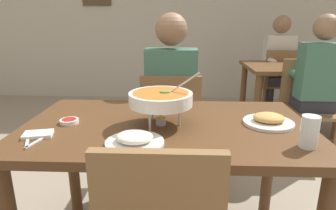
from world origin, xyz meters
TOP-DOWN VIEW (x-y plane):
  - cafe_rear_partition at (0.00, 3.40)m, footprint 10.00×0.10m
  - dining_table_main at (0.00, 0.00)m, footprint 1.39×0.82m
  - chair_diner_main at (-0.00, 0.70)m, footprint 0.44×0.44m
  - diner_main at (0.00, 0.73)m, footprint 0.40×0.45m
  - curry_bowl at (-0.03, -0.02)m, footprint 0.33×0.30m
  - rice_plate at (-0.12, -0.25)m, footprint 0.24×0.24m
  - appetizer_plate at (0.49, 0.01)m, footprint 0.24×0.24m
  - sauce_dish at (-0.48, -0.01)m, footprint 0.09×0.09m
  - napkin_folded at (-0.55, -0.18)m, footprint 0.14×0.11m
  - fork_utensil at (-0.57, -0.23)m, footprint 0.08×0.16m
  - spoon_utensil at (-0.52, -0.23)m, footprint 0.05×0.17m
  - drink_glass at (0.57, -0.24)m, footprint 0.07×0.07m
  - dining_table_far at (1.30, 1.88)m, footprint 1.00×0.80m
  - chair_bg_left at (1.34, 2.39)m, footprint 0.46×0.46m
  - chair_bg_middle at (1.26, 1.38)m, footprint 0.45×0.45m
  - patron_bg_left at (1.33, 2.43)m, footprint 0.40×0.45m
  - patron_bg_middle at (1.30, 1.31)m, footprint 0.40×0.45m

SIDE VIEW (x-z plane):
  - chair_diner_main at x=0.00m, z-range 0.06..0.96m
  - chair_bg_left at x=1.34m, z-range 0.06..0.96m
  - chair_bg_middle at x=1.26m, z-range 0.06..0.96m
  - dining_table_far at x=1.30m, z-range 0.25..1.02m
  - dining_table_main at x=0.00m, z-range 0.27..1.05m
  - diner_main at x=0.00m, z-range 0.09..1.40m
  - patron_bg_left at x=1.33m, z-range 0.09..1.40m
  - patron_bg_middle at x=1.30m, z-range 0.09..1.40m
  - fork_utensil at x=-0.57m, z-range 0.78..0.78m
  - spoon_utensil at x=-0.52m, z-range 0.78..0.78m
  - napkin_folded at x=-0.55m, z-range 0.78..0.79m
  - sauce_dish at x=-0.48m, z-range 0.78..0.80m
  - rice_plate at x=-0.12m, z-range 0.77..0.82m
  - appetizer_plate at x=0.49m, z-range 0.77..0.82m
  - drink_glass at x=0.57m, z-range 0.77..0.90m
  - curry_bowl at x=-0.03m, z-range 0.78..1.03m
  - cafe_rear_partition at x=0.00m, z-range 0.00..3.00m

